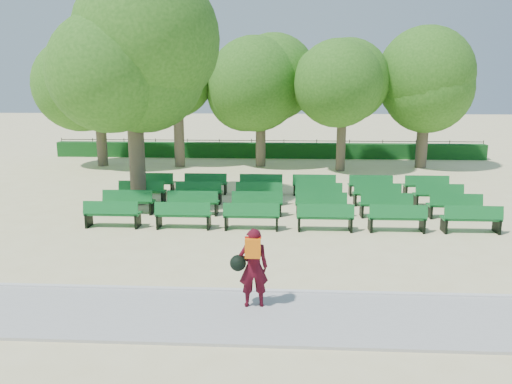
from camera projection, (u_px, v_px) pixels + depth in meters
ground at (254, 217)px, 16.83m from camera, size 120.00×120.00×0.00m
paving at (231, 316)px, 9.60m from camera, size 30.00×2.20×0.06m
curb at (236, 291)px, 10.72m from camera, size 30.00×0.12×0.10m
hedge at (267, 150)px, 30.40m from camera, size 26.00×0.70×0.90m
fence at (268, 157)px, 30.88m from camera, size 26.00×0.10×1.02m
tree_line at (265, 168)px, 26.59m from camera, size 21.80×6.80×7.04m
bench_array at (288, 207)px, 17.87m from camera, size 1.74×0.58×1.09m
tree_among at (132, 67)px, 17.71m from camera, size 5.34×5.34×7.43m
person at (252, 266)px, 9.82m from camera, size 0.78×0.49×1.61m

